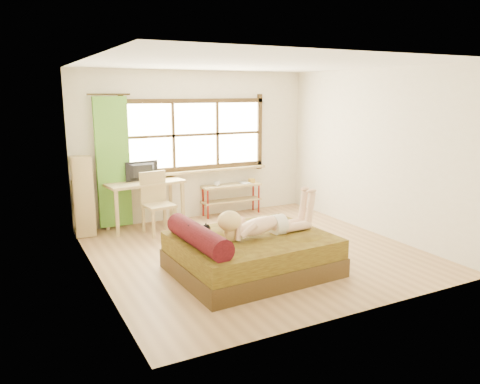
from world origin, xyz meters
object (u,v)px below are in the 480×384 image
pipe_shelf (232,192)px  bookshelf (83,195)px  chair (156,199)px  desk (145,188)px  bed (249,253)px  kitten (197,233)px  woman (264,213)px

pipe_shelf → bookshelf: bearing=-178.9°
chair → desk: bearing=96.1°
bed → kitten: (-0.67, 0.10, 0.34)m
pipe_shelf → woman: bearing=-107.2°
chair → bookshelf: size_ratio=0.78×
desk → pipe_shelf: size_ratio=1.17×
kitten → chair: 2.19m
chair → bookshelf: 1.20m
desk → bookshelf: bearing=165.5°
chair → bookshelf: bookshelf is taller
desk → pipe_shelf: (1.73, 0.12, -0.28)m
desk → pipe_shelf: bearing=-3.7°
pipe_shelf → kitten: bearing=-122.9°
woman → chair: 2.45m
bed → pipe_shelf: (1.13, 2.77, 0.16)m
kitten → bookshelf: (-0.94, 2.66, 0.06)m
kitten → desk: bearing=85.9°
desk → kitten: bearing=-99.1°
desk → chair: 0.39m
woman → pipe_shelf: bearing=69.1°
kitten → chair: bearing=83.3°
bed → desk: 2.75m
desk → chair: chair is taller
bed → desk: desk is taller
kitten → desk: (0.07, 2.54, 0.10)m
bed → bookshelf: (-1.61, 2.77, 0.40)m
desk → chair: (0.09, -0.36, -0.14)m
bed → woman: 0.56m
bookshelf → bed: bearing=-53.9°
chair → pipe_shelf: (1.64, 0.48, -0.14)m
bookshelf → chair: bearing=-17.7°
woman → pipe_shelf: 2.99m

